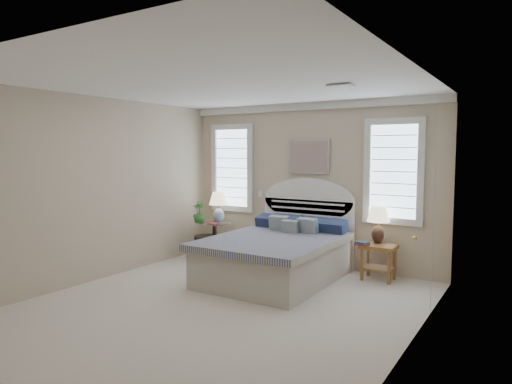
% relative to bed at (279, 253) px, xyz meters
% --- Properties ---
extents(floor, '(4.50, 5.00, 0.01)m').
position_rel_bed_xyz_m(floor, '(0.00, -1.46, -0.39)').
color(floor, beige).
rests_on(floor, ground).
extents(ceiling, '(4.50, 5.00, 0.01)m').
position_rel_bed_xyz_m(ceiling, '(0.00, -1.46, 2.31)').
color(ceiling, white).
rests_on(ceiling, wall_back).
extents(wall_back, '(4.50, 0.02, 2.70)m').
position_rel_bed_xyz_m(wall_back, '(0.00, 1.04, 0.96)').
color(wall_back, '#C9B097').
rests_on(wall_back, floor).
extents(wall_left, '(0.02, 5.00, 2.70)m').
position_rel_bed_xyz_m(wall_left, '(-2.25, -1.46, 0.96)').
color(wall_left, '#C9B097').
rests_on(wall_left, floor).
extents(wall_right, '(0.02, 5.00, 2.70)m').
position_rel_bed_xyz_m(wall_right, '(2.25, -1.46, 0.96)').
color(wall_right, '#C9B097').
rests_on(wall_right, floor).
extents(crown_molding, '(4.50, 0.08, 0.12)m').
position_rel_bed_xyz_m(crown_molding, '(0.00, 1.00, 2.25)').
color(crown_molding, silver).
rests_on(crown_molding, wall_back).
extents(hvac_vent, '(0.30, 0.20, 0.02)m').
position_rel_bed_xyz_m(hvac_vent, '(1.20, -0.66, 2.29)').
color(hvac_vent, '#B2B2B2').
rests_on(hvac_vent, ceiling).
extents(switch_plate, '(0.08, 0.01, 0.12)m').
position_rel_bed_xyz_m(switch_plate, '(-0.95, 1.03, 0.76)').
color(switch_plate, silver).
rests_on(switch_plate, wall_back).
extents(window_left, '(0.90, 0.06, 1.60)m').
position_rel_bed_xyz_m(window_left, '(-1.55, 1.02, 1.21)').
color(window_left, silver).
rests_on(window_left, wall_back).
extents(window_right, '(0.90, 0.06, 1.60)m').
position_rel_bed_xyz_m(window_right, '(1.40, 1.02, 1.21)').
color(window_right, silver).
rests_on(window_right, wall_back).
extents(painting, '(0.74, 0.04, 0.58)m').
position_rel_bed_xyz_m(painting, '(0.00, 1.00, 1.43)').
color(painting, silver).
rests_on(painting, wall_back).
extents(closet_door, '(0.02, 1.80, 2.40)m').
position_rel_bed_xyz_m(closet_door, '(2.23, -0.26, 0.81)').
color(closet_door, silver).
rests_on(closet_door, floor).
extents(bed, '(1.72, 2.28, 1.47)m').
position_rel_bed_xyz_m(bed, '(0.00, 0.00, 0.00)').
color(bed, '#B3AC9E').
rests_on(bed, floor).
extents(side_table_left, '(0.56, 0.56, 0.63)m').
position_rel_bed_xyz_m(side_table_left, '(-1.65, 0.59, 0.00)').
color(side_table_left, black).
rests_on(side_table_left, floor).
extents(nightstand_right, '(0.50, 0.40, 0.53)m').
position_rel_bed_xyz_m(nightstand_right, '(1.30, 0.69, 0.00)').
color(nightstand_right, olive).
rests_on(nightstand_right, floor).
extents(floor_pot, '(0.59, 0.59, 0.41)m').
position_rel_bed_xyz_m(floor_pot, '(-1.71, 0.44, -0.18)').
color(floor_pot, black).
rests_on(floor_pot, floor).
extents(lamp_left, '(0.34, 0.34, 0.55)m').
position_rel_bed_xyz_m(lamp_left, '(-1.62, 0.67, 0.58)').
color(lamp_left, silver).
rests_on(lamp_left, side_table_left).
extents(lamp_right, '(0.41, 0.41, 0.56)m').
position_rel_bed_xyz_m(lamp_right, '(1.25, 0.82, 0.48)').
color(lamp_right, black).
rests_on(lamp_right, nightstand_right).
extents(potted_plant, '(0.22, 0.22, 0.38)m').
position_rel_bed_xyz_m(potted_plant, '(-1.87, 0.43, 0.43)').
color(potted_plant, '#316D2B').
rests_on(potted_plant, side_table_left).
extents(books_left, '(0.19, 0.15, 0.02)m').
position_rel_bed_xyz_m(books_left, '(-1.54, 0.41, 0.26)').
color(books_left, maroon).
rests_on(books_left, side_table_left).
extents(books_right, '(0.21, 0.17, 0.05)m').
position_rel_bed_xyz_m(books_right, '(1.10, 0.54, 0.17)').
color(books_right, maroon).
rests_on(books_right, nightstand_right).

